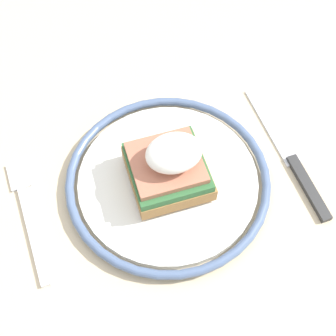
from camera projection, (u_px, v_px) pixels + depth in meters
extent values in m
plane|color=gray|center=(175.00, 317.00, 1.18)|extent=(6.00, 6.00, 0.00)
cube|color=#C6B28E|center=(184.00, 178.00, 0.55)|extent=(0.99, 0.76, 0.03)
cylinder|color=#C6B28E|center=(312.00, 92.00, 1.09)|extent=(0.06, 0.06, 0.71)
cylinder|color=silver|center=(168.00, 181.00, 0.53)|extent=(0.20, 0.20, 0.01)
torus|color=slate|center=(168.00, 179.00, 0.52)|extent=(0.23, 0.23, 0.01)
cube|color=#9E703D|center=(168.00, 173.00, 0.51)|extent=(0.08, 0.09, 0.02)
cube|color=#2D6033|center=(167.00, 167.00, 0.50)|extent=(0.08, 0.08, 0.01)
cube|color=#AD664C|center=(166.00, 162.00, 0.49)|extent=(0.07, 0.07, 0.01)
ellipsoid|color=white|center=(174.00, 153.00, 0.47)|extent=(0.06, 0.05, 0.03)
cube|color=silver|center=(33.00, 234.00, 0.50)|extent=(0.02, 0.12, 0.00)
cube|color=silver|center=(18.00, 176.00, 0.54)|extent=(0.02, 0.04, 0.00)
cube|color=#2D2D2D|center=(308.00, 187.00, 0.53)|extent=(0.02, 0.09, 0.01)
cube|color=silver|center=(272.00, 126.00, 0.57)|extent=(0.02, 0.12, 0.00)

